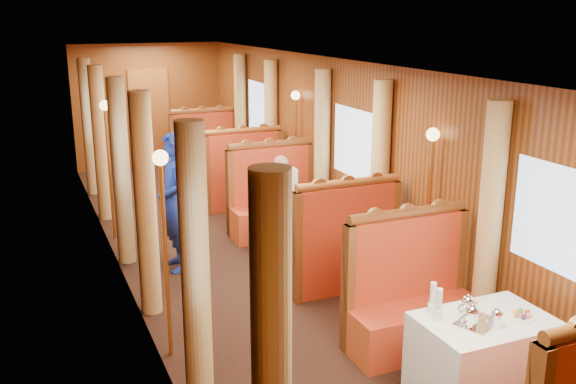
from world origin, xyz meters
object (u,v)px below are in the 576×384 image
banquette_mid_aft (274,206)px  teapot_back (467,309)px  banquette_near_aft (412,305)px  steward (175,202)px  teapot_left (472,319)px  fruit_plate (522,315)px  passenger (282,189)px  rose_vase_mid (301,189)px  banquette_far_aft (206,157)px  rose_vase_far (221,140)px  table_mid (303,230)px  table_near (483,361)px  teapot_right (497,320)px  tea_tray (477,323)px  banquette_mid_fwd (340,253)px  table_far (222,171)px  banquette_far_fwd (241,182)px

banquette_mid_aft → teapot_back: (-0.12, -4.42, 0.40)m
banquette_near_aft → steward: size_ratio=0.78×
teapot_left → steward: size_ratio=0.10×
fruit_plate → passenger: bearing=93.6°
teapot_back → steward: size_ratio=0.10×
banquette_near_aft → teapot_left: bearing=-100.9°
rose_vase_mid → banquette_far_aft: bearing=89.6°
rose_vase_far → table_mid: bearing=-90.0°
table_near → teapot_right: (-0.03, -0.14, 0.44)m
teapot_left → fruit_plate: size_ratio=0.83×
tea_tray → teapot_back: size_ratio=1.99×
banquette_near_aft → teapot_back: (-0.12, -0.92, 0.40)m
banquette_mid_fwd → steward: (-1.59, 1.30, 0.44)m
table_far → banquette_mid_aft: bearing=-90.0°
teapot_right → teapot_back: bearing=123.4°
fruit_plate → rose_vase_far: 7.12m
teapot_right → steward: (-1.56, 3.93, 0.05)m
table_near → teapot_right: bearing=-101.9°
table_mid → teapot_back: size_ratio=6.14×
table_near → tea_tray: tea_tray is taller
rose_vase_far → teapot_right: bearing=-90.2°
teapot_back → steward: steward is taller
teapot_left → teapot_right: bearing=-19.7°
table_far → rose_vase_mid: rose_vase_mid is taller
banquette_far_fwd → teapot_back: (-0.12, -5.89, 0.40)m
teapot_back → rose_vase_mid: bearing=86.4°
teapot_left → teapot_back: bearing=63.0°
passenger → rose_vase_mid: bearing=-92.4°
table_far → passenger: (-0.00, -2.78, 0.37)m
passenger → banquette_far_aft: bearing=90.0°
rose_vase_mid → passenger: size_ratio=0.47×
table_near → fruit_plate: (0.27, -0.09, 0.39)m
banquette_far_fwd → rose_vase_mid: banquette_far_fwd is taller
banquette_mid_fwd → rose_vase_far: size_ratio=3.72×
banquette_far_aft → teapot_back: (-0.12, -7.92, 0.40)m
teapot_left → teapot_back: teapot_left is taller
banquette_near_aft → rose_vase_far: (-0.00, 6.01, 0.50)m
banquette_near_aft → banquette_far_fwd: bearing=90.0°
banquette_mid_fwd → banquette_mid_aft: (0.00, 2.03, 0.00)m
teapot_left → steward: steward is taller
rose_vase_mid → steward: size_ratio=0.21×
banquette_mid_fwd → table_mid: bearing=90.0°
teapot_right → passenger: (0.03, 4.36, -0.07)m
banquette_far_aft → teapot_right: (-0.03, -8.16, 0.39)m
table_mid → passenger: size_ratio=1.38×
tea_tray → banquette_far_aft: bearing=89.2°
table_mid → tea_tray: (-0.12, -3.53, 0.38)m
tea_tray → teapot_right: bearing=-51.2°
tea_tray → steward: (-1.47, 3.82, 0.10)m
fruit_plate → table_near: bearing=161.7°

